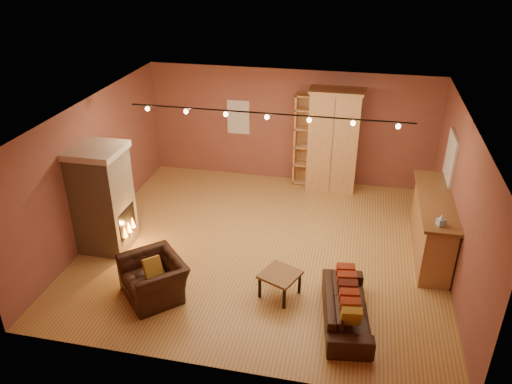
% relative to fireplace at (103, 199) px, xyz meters
% --- Properties ---
extents(floor, '(7.00, 7.00, 0.00)m').
position_rel_fireplace_xyz_m(floor, '(3.04, 0.60, -1.06)').
color(floor, olive).
rests_on(floor, ground).
extents(ceiling, '(7.00, 7.00, 0.00)m').
position_rel_fireplace_xyz_m(ceiling, '(3.04, 0.60, 1.74)').
color(ceiling, brown).
rests_on(ceiling, back_wall).
extents(back_wall, '(7.00, 0.02, 2.80)m').
position_rel_fireplace_xyz_m(back_wall, '(3.04, 3.85, 0.34)').
color(back_wall, brown).
rests_on(back_wall, floor).
extents(left_wall, '(0.02, 6.50, 2.80)m').
position_rel_fireplace_xyz_m(left_wall, '(-0.46, 0.60, 0.34)').
color(left_wall, brown).
rests_on(left_wall, floor).
extents(right_wall, '(0.02, 6.50, 2.80)m').
position_rel_fireplace_xyz_m(right_wall, '(6.54, 0.60, 0.34)').
color(right_wall, brown).
rests_on(right_wall, floor).
extents(fireplace, '(1.01, 0.98, 2.12)m').
position_rel_fireplace_xyz_m(fireplace, '(0.00, 0.00, 0.00)').
color(fireplace, tan).
rests_on(fireplace, floor).
extents(back_window, '(0.56, 0.04, 0.86)m').
position_rel_fireplace_xyz_m(back_window, '(1.74, 3.83, 0.49)').
color(back_window, silver).
rests_on(back_window, back_wall).
extents(bookcase, '(0.93, 0.36, 2.28)m').
position_rel_fireplace_xyz_m(bookcase, '(3.65, 3.73, 0.10)').
color(bookcase, tan).
rests_on(bookcase, floor).
extents(armoire, '(1.22, 0.69, 2.48)m').
position_rel_fireplace_xyz_m(armoire, '(4.13, 3.53, 0.18)').
color(armoire, tan).
rests_on(armoire, floor).
extents(bar_counter, '(0.66, 2.51, 1.20)m').
position_rel_fireplace_xyz_m(bar_counter, '(6.24, 1.08, -0.45)').
color(bar_counter, tan).
rests_on(bar_counter, floor).
extents(tissue_box, '(0.15, 0.15, 0.21)m').
position_rel_fireplace_xyz_m(tissue_box, '(6.19, 0.08, 0.23)').
color(tissue_box, '#8ABDDD').
rests_on(tissue_box, bar_counter).
extents(right_window, '(0.05, 0.90, 1.00)m').
position_rel_fireplace_xyz_m(right_window, '(6.51, 2.00, 0.59)').
color(right_window, silver).
rests_on(right_window, right_wall).
extents(loveseat, '(0.75, 1.84, 0.75)m').
position_rel_fireplace_xyz_m(loveseat, '(4.76, -1.25, -0.69)').
color(loveseat, black).
rests_on(loveseat, floor).
extents(armchair, '(1.25, 1.26, 0.94)m').
position_rel_fireplace_xyz_m(armchair, '(1.50, -1.28, -0.59)').
color(armchair, black).
rests_on(armchair, floor).
extents(coffee_table, '(0.78, 0.78, 0.45)m').
position_rel_fireplace_xyz_m(coffee_table, '(3.61, -0.83, -0.68)').
color(coffee_table, brown).
rests_on(coffee_table, floor).
extents(track_rail, '(5.20, 0.09, 0.13)m').
position_rel_fireplace_xyz_m(track_rail, '(3.04, 0.80, 1.62)').
color(track_rail, black).
rests_on(track_rail, ceiling).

